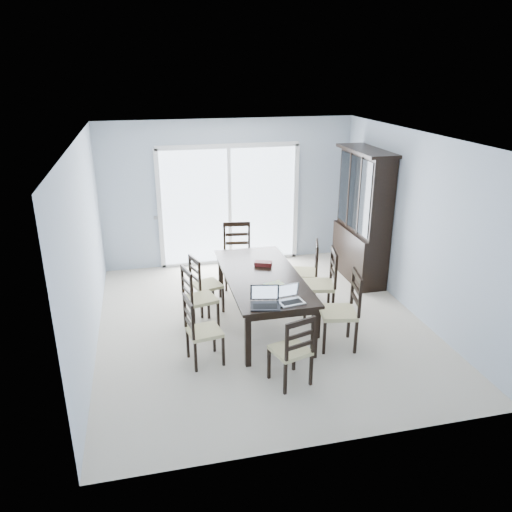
# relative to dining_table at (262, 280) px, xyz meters

# --- Properties ---
(floor) EXTENTS (5.00, 5.00, 0.00)m
(floor) POSITION_rel_dining_table_xyz_m (0.00, 0.00, -0.67)
(floor) COLOR beige
(floor) RESTS_ON ground
(ceiling) EXTENTS (5.00, 5.00, 0.00)m
(ceiling) POSITION_rel_dining_table_xyz_m (0.00, 0.00, 1.93)
(ceiling) COLOR white
(ceiling) RESTS_ON back_wall
(back_wall) EXTENTS (4.50, 0.02, 2.60)m
(back_wall) POSITION_rel_dining_table_xyz_m (0.00, 2.50, 0.63)
(back_wall) COLOR #A5B3C5
(back_wall) RESTS_ON floor
(wall_left) EXTENTS (0.02, 5.00, 2.60)m
(wall_left) POSITION_rel_dining_table_xyz_m (-2.25, 0.00, 0.63)
(wall_left) COLOR #A5B3C5
(wall_left) RESTS_ON floor
(wall_right) EXTENTS (0.02, 5.00, 2.60)m
(wall_right) POSITION_rel_dining_table_xyz_m (2.25, 0.00, 0.63)
(wall_right) COLOR #A5B3C5
(wall_right) RESTS_ON floor
(balcony) EXTENTS (4.50, 2.00, 0.10)m
(balcony) POSITION_rel_dining_table_xyz_m (0.00, 3.50, -0.72)
(balcony) COLOR gray
(balcony) RESTS_ON ground
(railing) EXTENTS (4.50, 0.06, 1.10)m
(railing) POSITION_rel_dining_table_xyz_m (0.00, 4.50, -0.12)
(railing) COLOR #99999E
(railing) RESTS_ON balcony
(dining_table) EXTENTS (1.00, 2.20, 0.75)m
(dining_table) POSITION_rel_dining_table_xyz_m (0.00, 0.00, 0.00)
(dining_table) COLOR black
(dining_table) RESTS_ON floor
(china_hutch) EXTENTS (0.50, 1.38, 2.20)m
(china_hutch) POSITION_rel_dining_table_xyz_m (2.02, 1.25, 0.40)
(china_hutch) COLOR black
(china_hutch) RESTS_ON floor
(sliding_door) EXTENTS (2.52, 0.05, 2.18)m
(sliding_door) POSITION_rel_dining_table_xyz_m (0.00, 2.48, 0.41)
(sliding_door) COLOR silver
(sliding_door) RESTS_ON floor
(chair_left_near) EXTENTS (0.45, 0.44, 1.02)m
(chair_left_near) POSITION_rel_dining_table_xyz_m (-1.00, -0.80, -0.13)
(chair_left_near) COLOR black
(chair_left_near) RESTS_ON floor
(chair_left_mid) EXTENTS (0.49, 0.48, 1.04)m
(chair_left_mid) POSITION_rel_dining_table_xyz_m (-0.93, 0.09, -0.12)
(chair_left_mid) COLOR black
(chair_left_mid) RESTS_ON floor
(chair_left_far) EXTENTS (0.48, 0.48, 1.01)m
(chair_left_far) POSITION_rel_dining_table_xyz_m (-0.77, 0.56, -0.14)
(chair_left_far) COLOR black
(chair_left_far) RESTS_ON floor
(chair_right_near) EXTENTS (0.53, 0.52, 1.18)m
(chair_right_near) POSITION_rel_dining_table_xyz_m (0.90, -0.81, -0.05)
(chair_right_near) COLOR black
(chair_right_near) RESTS_ON floor
(chair_right_mid) EXTENTS (0.53, 0.52, 1.17)m
(chair_right_mid) POSITION_rel_dining_table_xyz_m (0.94, 0.06, -0.06)
(chair_right_mid) COLOR black
(chair_right_mid) RESTS_ON floor
(chair_right_far) EXTENTS (0.53, 0.52, 1.10)m
(chair_right_far) POSITION_rel_dining_table_xyz_m (0.89, 0.59, -0.09)
(chair_right_far) COLOR black
(chair_right_far) RESTS_ON floor
(chair_end_near) EXTENTS (0.48, 0.49, 1.03)m
(chair_end_near) POSITION_rel_dining_table_xyz_m (0.00, -1.51, -0.13)
(chair_end_near) COLOR black
(chair_end_near) RESTS_ON floor
(chair_end_far) EXTENTS (0.51, 0.52, 1.20)m
(chair_end_far) POSITION_rel_dining_table_xyz_m (-0.06, 1.47, -0.04)
(chair_end_far) COLOR black
(chair_end_far) RESTS_ON floor
(laptop_dark) EXTENTS (0.39, 0.31, 0.24)m
(laptop_dark) POSITION_rel_dining_table_xyz_m (-0.20, -0.96, 0.14)
(laptop_dark) COLOR black
(laptop_dark) RESTS_ON dining_table
(laptop_silver) EXTENTS (0.33, 0.25, 0.21)m
(laptop_silver) POSITION_rel_dining_table_xyz_m (0.14, -0.92, 0.13)
(laptop_silver) COLOR #BCBCBF
(laptop_silver) RESTS_ON dining_table
(book_stack) EXTENTS (0.29, 0.25, 0.04)m
(book_stack) POSITION_rel_dining_table_xyz_m (0.05, -0.43, 0.10)
(book_stack) COLOR maroon
(book_stack) RESTS_ON dining_table
(cell_phone) EXTENTS (0.12, 0.08, 0.01)m
(cell_phone) POSITION_rel_dining_table_xyz_m (-0.02, -1.00, 0.08)
(cell_phone) COLOR black
(cell_phone) RESTS_ON dining_table
(game_box) EXTENTS (0.27, 0.20, 0.06)m
(game_box) POSITION_rel_dining_table_xyz_m (0.09, 0.32, 0.11)
(game_box) COLOR #470E12
(game_box) RESTS_ON dining_table
(hot_tub) EXTENTS (2.14, 1.98, 0.97)m
(hot_tub) POSITION_rel_dining_table_xyz_m (-0.59, 3.47, -0.19)
(hot_tub) COLOR brown
(hot_tub) RESTS_ON balcony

